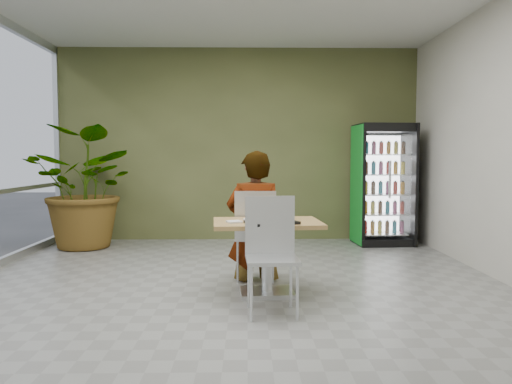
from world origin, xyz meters
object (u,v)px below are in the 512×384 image
(chair_near, at_px, (271,244))
(cafeteria_tray, at_px, (272,222))
(dining_table, at_px, (267,242))
(potted_plant, at_px, (89,188))
(chair_far, at_px, (255,228))
(seated_woman, at_px, (255,229))
(soda_cup, at_px, (287,213))
(beverage_fridge, at_px, (383,184))

(chair_near, xyz_separation_m, cafeteria_tray, (0.02, 0.32, 0.16))
(dining_table, relative_size, chair_near, 1.08)
(chair_near, bearing_deg, potted_plant, 126.57)
(chair_far, bearing_deg, cafeteria_tray, 101.34)
(seated_woman, bearing_deg, chair_near, 96.32)
(potted_plant, bearing_deg, cafeteria_tray, -47.12)
(chair_far, distance_m, soda_cup, 0.67)
(beverage_fridge, height_order, potted_plant, beverage_fridge)
(cafeteria_tray, bearing_deg, soda_cup, 49.00)
(chair_near, xyz_separation_m, beverage_fridge, (1.95, 3.44, 0.35))
(potted_plant, bearing_deg, chair_far, -40.31)
(seated_woman, distance_m, beverage_fridge, 3.14)
(chair_far, xyz_separation_m, cafeteria_tray, (0.15, -0.74, 0.16))
(potted_plant, bearing_deg, soda_cup, -43.44)
(cafeteria_tray, height_order, beverage_fridge, beverage_fridge)
(dining_table, height_order, chair_near, chair_near)
(dining_table, bearing_deg, potted_plant, 134.54)
(beverage_fridge, xyz_separation_m, potted_plant, (-4.59, -0.25, -0.03))
(beverage_fridge, bearing_deg, dining_table, -127.80)
(chair_far, bearing_deg, beverage_fridge, -131.29)
(soda_cup, distance_m, beverage_fridge, 3.42)
(dining_table, xyz_separation_m, chair_near, (0.02, -0.52, 0.07))
(chair_far, distance_m, beverage_fridge, 3.18)
(chair_near, xyz_separation_m, soda_cup, (0.19, 0.51, 0.23))
(dining_table, bearing_deg, soda_cup, -3.41)
(chair_near, height_order, cafeteria_tray, chair_near)
(dining_table, height_order, cafeteria_tray, cafeteria_tray)
(beverage_fridge, bearing_deg, seated_woman, -135.59)
(dining_table, relative_size, soda_cup, 6.55)
(beverage_fridge, bearing_deg, potted_plant, 179.35)
(chair_near, xyz_separation_m, seated_woman, (-0.13, 1.11, -0.03))
(soda_cup, bearing_deg, cafeteria_tray, -131.00)
(dining_table, xyz_separation_m, cafeteria_tray, (0.04, -0.20, 0.23))
(chair_far, xyz_separation_m, beverage_fridge, (2.08, 2.38, 0.36))
(dining_table, height_order, chair_far, chair_far)
(chair_near, xyz_separation_m, potted_plant, (-2.64, 3.19, 0.32))
(seated_woman, xyz_separation_m, potted_plant, (-2.51, 2.07, 0.35))
(dining_table, distance_m, beverage_fridge, 3.54)
(dining_table, relative_size, beverage_fridge, 0.58)
(dining_table, relative_size, cafeteria_tray, 2.46)
(soda_cup, height_order, cafeteria_tray, soda_cup)
(seated_woman, bearing_deg, potted_plant, -39.72)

